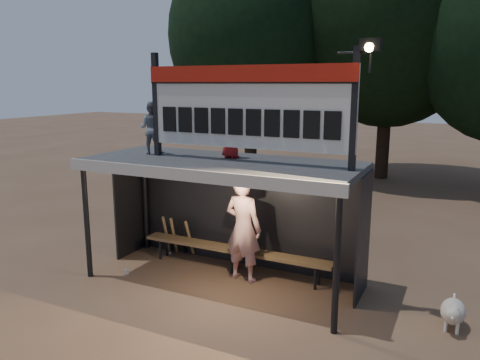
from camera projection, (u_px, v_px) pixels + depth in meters
name	position (u px, v px, depth m)	size (l,w,h in m)	color
ground	(221.00, 281.00, 8.83)	(80.00, 80.00, 0.00)	brown
player	(243.00, 228.00, 8.71)	(0.74, 0.49, 2.04)	white
child_a	(152.00, 128.00, 9.00)	(0.49, 0.38, 1.01)	gray
child_b	(231.00, 134.00, 8.53)	(0.42, 0.28, 0.87)	#A8191C
dugout_shelter	(227.00, 183.00, 8.67)	(5.10, 2.08, 2.32)	#3B3B3E
scoreboard_assembly	(248.00, 104.00, 7.91)	(4.10, 0.27, 1.99)	black
bench	(234.00, 250.00, 9.23)	(4.00, 0.35, 0.48)	olive
tree_left	(251.00, 35.00, 18.23)	(6.46, 6.46, 9.27)	#2F2115
tree_mid	(391.00, 14.00, 17.27)	(7.22, 7.22, 10.36)	black
dog	(453.00, 312.00, 7.07)	(0.36, 0.81, 0.49)	beige
bats	(178.00, 236.00, 10.12)	(0.67, 0.35, 0.84)	olive
litter	(220.00, 268.00, 9.36)	(4.03, 1.44, 0.08)	red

